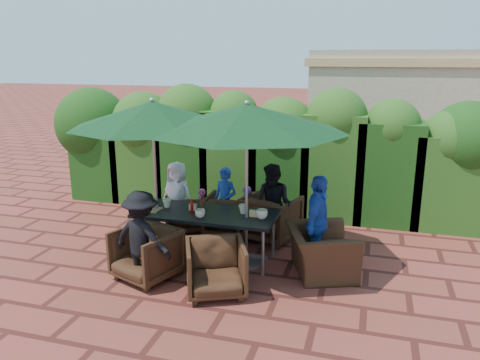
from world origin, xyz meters
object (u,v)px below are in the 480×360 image
(chair_far_right, at_px, (271,215))
(chair_near_left, at_px, (146,252))
(dining_table, at_px, (206,217))
(chair_far_mid, at_px, (229,213))
(chair_far_left, at_px, (185,211))
(umbrella_right, at_px, (247,118))
(chair_end_right, at_px, (321,244))
(chair_near_right, at_px, (216,266))
(umbrella_left, at_px, (152,114))

(chair_far_right, height_order, chair_near_left, chair_far_right)
(dining_table, distance_m, chair_far_mid, 1.10)
(chair_far_left, relative_size, chair_near_left, 0.90)
(dining_table, relative_size, umbrella_right, 0.76)
(chair_end_right, bearing_deg, chair_near_right, 107.17)
(dining_table, xyz_separation_m, umbrella_left, (-0.80, -0.04, 1.54))
(chair_far_mid, bearing_deg, chair_far_left, -0.38)
(umbrella_right, relative_size, chair_near_right, 3.67)
(chair_near_left, xyz_separation_m, chair_end_right, (2.34, 0.85, 0.04))
(chair_near_left, bearing_deg, dining_table, 77.75)
(chair_near_left, height_order, chair_end_right, chair_end_right)
(chair_near_right, bearing_deg, chair_far_mid, 78.62)
(dining_table, height_order, chair_far_left, dining_table)
(chair_far_left, height_order, chair_end_right, chair_end_right)
(dining_table, bearing_deg, chair_near_right, -63.61)
(umbrella_right, bearing_deg, umbrella_left, 179.59)
(dining_table, xyz_separation_m, chair_far_right, (0.79, 1.03, -0.25))
(dining_table, distance_m, chair_near_right, 1.17)
(chair_far_right, bearing_deg, chair_far_mid, 16.10)
(chair_far_right, xyz_separation_m, chair_near_left, (-1.37, -1.91, -0.03))
(umbrella_right, relative_size, chair_far_mid, 3.62)
(umbrella_left, xyz_separation_m, chair_end_right, (2.56, 0.01, -1.77))
(chair_far_mid, xyz_separation_m, chair_near_left, (-0.61, -1.94, 0.00))
(umbrella_right, relative_size, chair_end_right, 2.81)
(dining_table, height_order, chair_far_mid, chair_far_mid)
(chair_far_left, bearing_deg, chair_near_left, 71.31)
(dining_table, relative_size, chair_near_right, 2.78)
(chair_far_mid, relative_size, chair_end_right, 0.78)
(dining_table, xyz_separation_m, chair_near_right, (0.50, -1.02, -0.28))
(umbrella_left, relative_size, chair_end_right, 2.45)
(umbrella_right, height_order, chair_far_right, umbrella_right)
(umbrella_left, bearing_deg, chair_end_right, 0.28)
(umbrella_right, height_order, chair_far_mid, umbrella_right)
(chair_end_right, bearing_deg, chair_far_left, 46.69)
(umbrella_right, xyz_separation_m, chair_far_right, (0.14, 1.09, -1.79))
(chair_far_left, relative_size, chair_end_right, 0.71)
(chair_far_mid, relative_size, chair_near_left, 0.99)
(chair_far_left, height_order, chair_far_right, chair_far_right)
(umbrella_right, distance_m, chair_near_right, 2.07)
(umbrella_left, bearing_deg, dining_table, 3.14)
(chair_far_right, distance_m, chair_end_right, 1.44)
(umbrella_left, distance_m, chair_far_left, 2.14)
(dining_table, bearing_deg, umbrella_right, -4.70)
(dining_table, xyz_separation_m, chair_far_mid, (0.04, 1.06, -0.28))
(dining_table, xyz_separation_m, chair_far_left, (-0.78, 1.02, -0.31))
(chair_far_mid, relative_size, chair_far_right, 0.93)
(dining_table, height_order, umbrella_right, umbrella_right)
(dining_table, distance_m, umbrella_left, 1.73)
(chair_near_right, bearing_deg, umbrella_right, 56.95)
(dining_table, relative_size, chair_far_right, 2.53)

